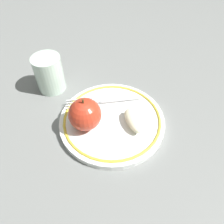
% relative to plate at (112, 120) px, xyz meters
% --- Properties ---
extents(ground_plane, '(2.00, 2.00, 0.00)m').
position_rel_plate_xyz_m(ground_plane, '(-0.01, 0.01, -0.01)').
color(ground_plane, slate).
extents(plate, '(0.23, 0.23, 0.02)m').
position_rel_plate_xyz_m(plate, '(0.00, 0.00, 0.00)').
color(plate, white).
rests_on(plate, ground_plane).
extents(apple_red_whole, '(0.07, 0.07, 0.07)m').
position_rel_plate_xyz_m(apple_red_whole, '(0.05, 0.03, 0.04)').
color(apple_red_whole, red).
rests_on(apple_red_whole, plate).
extents(apple_slice_front, '(0.06, 0.07, 0.02)m').
position_rel_plate_xyz_m(apple_slice_front, '(-0.05, 0.00, 0.02)').
color(apple_slice_front, beige).
rests_on(apple_slice_front, plate).
extents(fork, '(0.17, 0.08, 0.00)m').
position_rel_plate_xyz_m(fork, '(0.02, -0.05, 0.01)').
color(fork, silver).
rests_on(fork, plate).
extents(drinking_glass, '(0.07, 0.07, 0.09)m').
position_rel_plate_xyz_m(drinking_glass, '(0.17, -0.08, 0.04)').
color(drinking_glass, silver).
rests_on(drinking_glass, ground_plane).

